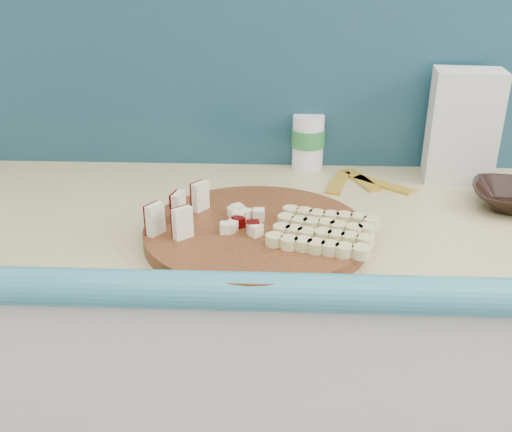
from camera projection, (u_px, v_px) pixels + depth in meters
name	position (u px, v px, depth m)	size (l,w,h in m)	color
kitchen_counter	(390.00, 396.00, 1.29)	(2.20, 0.63, 0.91)	silver
backsplash	(399.00, 58.00, 1.27)	(2.20, 0.02, 0.50)	teal
cutting_board	(256.00, 233.00, 1.00)	(0.39, 0.39, 0.02)	#431E0E
apple_wedges	(179.00, 211.00, 0.99)	(0.09, 0.15, 0.05)	beige
apple_chunks	(242.00, 220.00, 1.00)	(0.06, 0.06, 0.02)	#F7EDC6
banana_slices	(324.00, 231.00, 0.96)	(0.20, 0.18, 0.02)	#D7CC83
flour_bag	(462.00, 126.00, 1.23)	(0.14, 0.10, 0.24)	silver
canister	(308.00, 141.00, 1.32)	(0.08, 0.08, 0.12)	white
banana_peel	(361.00, 182.00, 1.25)	(0.19, 0.16, 0.01)	gold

